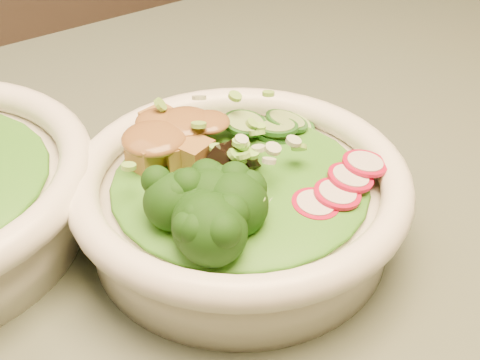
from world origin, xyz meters
TOP-DOWN VIEW (x-y plane):
  - dining_table at (0.00, 0.00)m, footprint 1.20×0.80m
  - salad_bowl at (-0.15, -0.02)m, footprint 0.24×0.24m
  - lettuce_bed at (-0.15, -0.02)m, footprint 0.18×0.18m
  - broccoli_florets at (-0.20, -0.04)m, footprint 0.09×0.08m
  - radish_slices at (-0.12, -0.06)m, footprint 0.10×0.07m
  - cucumber_slices at (-0.10, 0.01)m, footprint 0.08×0.08m
  - mushroom_heap at (-0.16, -0.01)m, footprint 0.08×0.08m
  - tofu_cubes at (-0.18, 0.03)m, footprint 0.09×0.08m
  - peanut_sauce at (-0.18, 0.03)m, footprint 0.06×0.05m
  - scallion_garnish at (-0.15, -0.02)m, footprint 0.17×0.17m

SIDE VIEW (x-z plane):
  - dining_table at x=0.00m, z-range 0.26..1.01m
  - salad_bowl at x=-0.15m, z-range 0.75..0.82m
  - lettuce_bed at x=-0.15m, z-range 0.79..0.81m
  - radish_slices at x=-0.12m, z-range 0.80..0.82m
  - cucumber_slices at x=-0.10m, z-range 0.80..0.83m
  - tofu_cubes at x=-0.18m, z-range 0.80..0.83m
  - mushroom_heap at x=-0.16m, z-range 0.80..0.83m
  - broccoli_florets at x=-0.20m, z-range 0.80..0.84m
  - scallion_garnish at x=-0.15m, z-range 0.81..0.83m
  - peanut_sauce at x=-0.18m, z-range 0.82..0.83m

